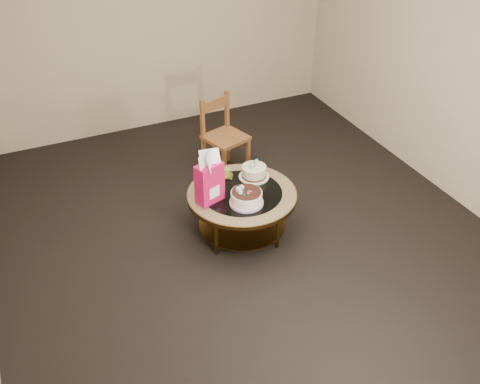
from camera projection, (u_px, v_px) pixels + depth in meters
name	position (u px, v px, depth m)	size (l,w,h in m)	color
ground	(242.00, 231.00, 5.15)	(5.00, 5.00, 0.00)	black
room_walls	(242.00, 81.00, 4.27)	(4.52, 5.02, 2.61)	#B6A98A
coffee_table	(242.00, 199.00, 4.93)	(1.02, 1.02, 0.46)	brown
decorated_cake	(246.00, 198.00, 4.71)	(0.30, 0.30, 0.18)	#B492CF
cream_cake	(254.00, 172.00, 5.06)	(0.29, 0.29, 0.18)	silver
gift_bag	(209.00, 178.00, 4.64)	(0.27, 0.23, 0.49)	#C51253
pillar_candle	(226.00, 174.00, 5.08)	(0.14, 0.14, 0.10)	#D3C556
dining_chair	(223.00, 136.00, 5.80)	(0.51, 0.51, 0.87)	brown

